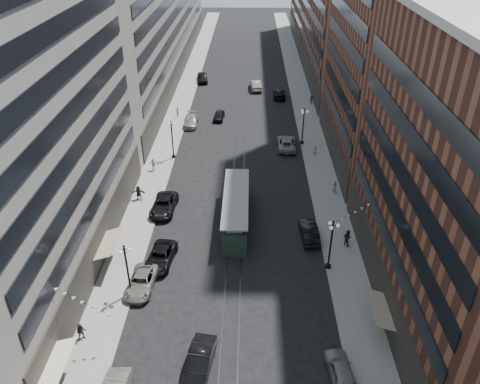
# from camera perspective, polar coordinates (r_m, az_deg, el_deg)

# --- Properties ---
(ground) EXTENTS (220.00, 220.00, 0.00)m
(ground) POSITION_cam_1_polar(r_m,az_deg,el_deg) (70.10, 0.01, 5.93)
(ground) COLOR black
(ground) RESTS_ON ground
(sidewalk_west) EXTENTS (4.00, 180.00, 0.15)m
(sidewalk_west) POSITION_cam_1_polar(r_m,az_deg,el_deg) (80.16, -7.82, 9.08)
(sidewalk_west) COLOR gray
(sidewalk_west) RESTS_ON ground
(sidewalk_east) EXTENTS (4.00, 180.00, 0.15)m
(sidewalk_east) POSITION_cam_1_polar(r_m,az_deg,el_deg) (79.78, 8.19, 8.94)
(sidewalk_east) COLOR gray
(sidewalk_east) RESTS_ON ground
(rail_west) EXTENTS (0.12, 180.00, 0.02)m
(rail_west) POSITION_cam_1_polar(r_m,az_deg,el_deg) (79.25, -0.34, 9.06)
(rail_west) COLOR #2D2D33
(rail_west) RESTS_ON ground
(rail_east) EXTENTS (0.12, 180.00, 0.02)m
(rail_east) POSITION_cam_1_polar(r_m,az_deg,el_deg) (79.22, 0.68, 9.05)
(rail_east) COLOR #2D2D33
(rail_east) RESTS_ON ground
(building_west_mid) EXTENTS (8.00, 36.00, 28.00)m
(building_west_mid) POSITION_cam_1_polar(r_m,az_deg,el_deg) (43.76, -23.89, 6.94)
(building_west_mid) COLOR gray
(building_west_mid) RESTS_ON ground
(building_west_far) EXTENTS (8.00, 90.00, 26.00)m
(building_west_far) POSITION_cam_1_polar(r_m,az_deg,el_deg) (102.39, -9.77, 21.37)
(building_west_far) COLOR gray
(building_west_far) RESTS_ON ground
(building_east_mid) EXTENTS (8.00, 30.00, 24.00)m
(building_east_mid) POSITION_cam_1_polar(r_m,az_deg,el_deg) (39.38, 24.44, 0.84)
(building_east_mid) COLOR brown
(building_east_mid) RESTS_ON ground
(building_east_far) EXTENTS (8.00, 72.00, 24.00)m
(building_east_far) POSITION_cam_1_polar(r_m,az_deg,el_deg) (110.86, 10.06, 21.57)
(building_east_far) COLOR brown
(building_east_far) RESTS_ON ground
(lamppost_sw_far) EXTENTS (1.03, 1.14, 5.52)m
(lamppost_sw_far) POSITION_cam_1_polar(r_m,az_deg,el_deg) (42.70, -13.58, -9.04)
(lamppost_sw_far) COLOR black
(lamppost_sw_far) RESTS_ON sidewalk_west
(lamppost_sw_mid) EXTENTS (1.03, 1.14, 5.52)m
(lamppost_sw_mid) POSITION_cam_1_polar(r_m,az_deg,el_deg) (65.11, -8.27, 6.51)
(lamppost_sw_mid) COLOR black
(lamppost_sw_mid) RESTS_ON sidewalk_west
(lamppost_se_far) EXTENTS (1.03, 1.14, 5.52)m
(lamppost_se_far) POSITION_cam_1_polar(r_m,az_deg,el_deg) (45.14, 11.02, -6.15)
(lamppost_se_far) COLOR black
(lamppost_se_far) RESTS_ON sidewalk_east
(lamppost_se_mid) EXTENTS (1.03, 1.14, 5.52)m
(lamppost_se_mid) POSITION_cam_1_polar(r_m,az_deg,el_deg) (69.25, 7.72, 8.11)
(lamppost_se_mid) COLOR black
(lamppost_se_mid) RESTS_ON sidewalk_east
(streetcar) EXTENTS (2.74, 12.40, 3.43)m
(streetcar) POSITION_cam_1_polar(r_m,az_deg,el_deg) (51.54, -0.50, -2.29)
(streetcar) COLOR #243A2D
(streetcar) RESTS_ON ground
(car_2) EXTENTS (3.06, 5.51, 1.46)m
(car_2) POSITION_cam_1_polar(r_m,az_deg,el_deg) (47.11, -9.69, -7.83)
(car_2) COLOR black
(car_2) RESTS_ON ground
(car_4) EXTENTS (2.28, 4.65, 1.53)m
(car_4) POSITION_cam_1_polar(r_m,az_deg,el_deg) (37.88, 12.22, -20.60)
(car_4) COLOR gray
(car_4) RESTS_ON ground
(car_5) EXTENTS (2.45, 5.28, 1.68)m
(car_5) POSITION_cam_1_polar(r_m,az_deg,el_deg) (37.64, -5.00, -20.01)
(car_5) COLOR black
(car_5) RESTS_ON ground
(pedestrian_2) EXTENTS (0.89, 0.68, 1.63)m
(pedestrian_2) POSITION_cam_1_polar(r_m,az_deg,el_deg) (41.31, -18.79, -15.83)
(pedestrian_2) COLOR black
(pedestrian_2) RESTS_ON sidewalk_west
(car_7) EXTENTS (2.89, 5.73, 1.55)m
(car_7) POSITION_cam_1_polar(r_m,az_deg,el_deg) (54.64, -9.27, -1.60)
(car_7) COLOR black
(car_7) RESTS_ON ground
(car_8) EXTENTS (2.20, 5.34, 1.54)m
(car_8) POSITION_cam_1_polar(r_m,az_deg,el_deg) (76.47, -5.99, 8.64)
(car_8) COLOR gray
(car_8) RESTS_ON ground
(car_9) EXTENTS (2.72, 5.32, 1.73)m
(car_9) POSITION_cam_1_polar(r_m,az_deg,el_deg) (96.96, -4.62, 13.74)
(car_9) COLOR black
(car_9) RESTS_ON ground
(car_10) EXTENTS (1.95, 4.85, 1.57)m
(car_10) POSITION_cam_1_polar(r_m,az_deg,el_deg) (50.20, 8.43, -4.83)
(car_10) COLOR black
(car_10) RESTS_ON ground
(car_11) EXTENTS (2.74, 5.75, 1.58)m
(car_11) POSITION_cam_1_polar(r_m,az_deg,el_deg) (68.73, 5.69, 5.95)
(car_11) COLOR gray
(car_11) RESTS_ON ground
(car_12) EXTENTS (2.26, 5.32, 1.53)m
(car_12) POSITION_cam_1_polar(r_m,az_deg,el_deg) (88.41, 4.81, 11.89)
(car_12) COLOR black
(car_12) RESTS_ON ground
(car_13) EXTENTS (1.94, 4.15, 1.37)m
(car_13) POSITION_cam_1_polar(r_m,az_deg,el_deg) (78.36, -2.59, 9.29)
(car_13) COLOR black
(car_13) RESTS_ON ground
(car_14) EXTENTS (2.44, 5.56, 1.78)m
(car_14) POSITION_cam_1_polar(r_m,az_deg,el_deg) (92.28, 1.95, 12.91)
(car_14) COLOR gray
(car_14) RESTS_ON ground
(pedestrian_5) EXTENTS (1.66, 0.53, 1.78)m
(pedestrian_5) POSITION_cam_1_polar(r_m,az_deg,el_deg) (57.09, -12.27, -0.07)
(pedestrian_5) COLOR black
(pedestrian_5) RESTS_ON sidewalk_west
(pedestrian_6) EXTENTS (1.10, 0.75, 1.72)m
(pedestrian_6) POSITION_cam_1_polar(r_m,az_deg,el_deg) (63.10, -10.51, 3.33)
(pedestrian_6) COLOR #B5AF96
(pedestrian_6) RESTS_ON sidewalk_west
(pedestrian_7) EXTENTS (0.95, 1.01, 1.85)m
(pedestrian_7) POSITION_cam_1_polar(r_m,az_deg,el_deg) (49.64, 12.94, -5.43)
(pedestrian_7) COLOR black
(pedestrian_7) RESTS_ON sidewalk_east
(pedestrian_8) EXTENTS (0.67, 0.53, 1.60)m
(pedestrian_8) POSITION_cam_1_polar(r_m,az_deg,el_deg) (66.70, 9.08, 5.02)
(pedestrian_8) COLOR gray
(pedestrian_8) RESTS_ON sidewalk_east
(pedestrian_9) EXTENTS (1.08, 0.74, 1.55)m
(pedestrian_9) POSITION_cam_1_polar(r_m,az_deg,el_deg) (85.54, 8.71, 11.08)
(pedestrian_9) COLOR black
(pedestrian_9) RESTS_ON sidewalk_east
(car_extra_0) EXTENTS (2.68, 5.23, 1.41)m
(car_extra_0) POSITION_cam_1_polar(r_m,az_deg,el_deg) (44.69, -11.94, -10.71)
(car_extra_0) COLOR slate
(car_extra_0) RESTS_ON ground
(pedestrian_extra_0) EXTENTS (0.68, 0.75, 1.71)m
(pedestrian_extra_0) POSITION_cam_1_polar(r_m,az_deg,el_deg) (79.66, -7.64, 9.67)
(pedestrian_extra_0) COLOR #AFA191
(pedestrian_extra_0) RESTS_ON sidewalk_west
(pedestrian_extra_1) EXTENTS (0.85, 0.83, 1.58)m
(pedestrian_extra_1) POSITION_cam_1_polar(r_m,az_deg,el_deg) (58.39, 11.46, 0.68)
(pedestrian_extra_1) COLOR beige
(pedestrian_extra_1) RESTS_ON sidewalk_east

